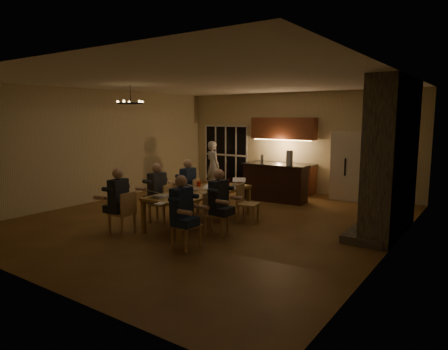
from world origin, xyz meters
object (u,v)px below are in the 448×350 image
person_left_mid (157,193)px  can_cola (229,180)px  laptop_f (239,181)px  chair_right_mid (217,214)px  mug_front (187,191)px  redcup_far (239,181)px  chair_right_far (248,204)px  bar_island (275,182)px  person_right_near (182,213)px  person_left_near (119,201)px  chair_left_far (189,196)px  mug_back (212,182)px  plate_left (164,196)px  chair_left_mid (160,203)px  person_right_mid (219,203)px  redcup_mid (199,184)px  mug_mid (219,185)px  chair_left_near (122,213)px  laptop_b (183,193)px  standing_person (213,166)px  redcup_near (175,199)px  laptop_e (221,179)px  plate_near (195,196)px  chandelier (131,103)px  dining_table (201,207)px  chair_right_near (186,225)px  laptop_a (160,192)px  bar_bottle (262,159)px  plate_far (236,188)px  person_left_far (188,186)px  laptop_c (194,185)px  bar_blender (289,158)px  laptop_d (208,188)px

person_left_mid → can_cola: bearing=155.5°
laptop_f → chair_right_mid: bearing=-103.0°
mug_front → redcup_far: bearing=85.2°
chair_right_far → bar_island: bearing=3.2°
person_right_near → person_left_near: bearing=88.9°
chair_left_far → chair_right_far: bearing=74.3°
mug_back → plate_left: 1.78m
chair_left_mid → plate_left: chair_left_mid is taller
chair_left_far → person_right_mid: person_right_mid is taller
chair_left_mid → chair_left_far: 1.03m
bar_island → mug_back: (-0.58, -2.30, 0.26)m
redcup_mid → mug_mid: bearing=17.9°
chair_left_near → mug_front: (0.79, 1.18, 0.36)m
chair_right_far → plate_left: 1.98m
laptop_b → mug_back: (-0.53, 1.73, -0.06)m
person_left_near → mug_back: (0.56, 2.50, 0.11)m
chair_left_far → mug_mid: chair_left_far is taller
standing_person → redcup_near: (2.51, -4.67, -0.01)m
laptop_e → plate_near: laptop_e is taller
bar_island → can_cola: 1.91m
chandelier → redcup_mid: bearing=23.4°
laptop_e → dining_table: bearing=80.2°
chair_right_near → plate_near: (-0.56, 0.95, 0.31)m
chair_left_mid → mug_mid: size_ratio=8.90×
chair_right_mid → laptop_a: (-1.10, -0.51, 0.42)m
person_left_mid → standing_person: (-1.29, 3.92, 0.13)m
plate_near → chair_left_near: bearing=-138.7°
chair_left_far → person_left_near: bearing=-19.9°
chair_right_mid → redcup_near: (-0.52, -0.68, 0.37)m
chair_left_near → redcup_near: 1.27m
chair_right_near → bar_bottle: size_ratio=3.71×
chair_right_mid → person_left_near: 2.05m
chandelier → chair_right_far: bearing=17.2°
laptop_b → bar_island: bearing=51.9°
person_left_mid → bar_island: bearing=161.9°
redcup_far → mug_mid: bearing=-93.9°
laptop_f → dining_table: bearing=-136.4°
chair_left_mid → plate_far: size_ratio=3.60×
person_left_far → plate_far: 1.31m
mug_mid → plate_near: bearing=-78.3°
laptop_c → plate_left: 0.95m
person_right_near → redcup_near: (-0.51, 0.40, 0.12)m
bar_blender → person_left_mid: bearing=-103.8°
chair_left_mid → person_right_near: 2.07m
plate_far → chair_right_far: bearing=-13.3°
chair_left_near → can_cola: bearing=161.9°
plate_left → chandelier: bearing=157.8°
laptop_d → person_right_near: bearing=-72.8°
bar_blender → plate_left: bearing=-93.8°
mug_mid → plate_left: 1.57m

